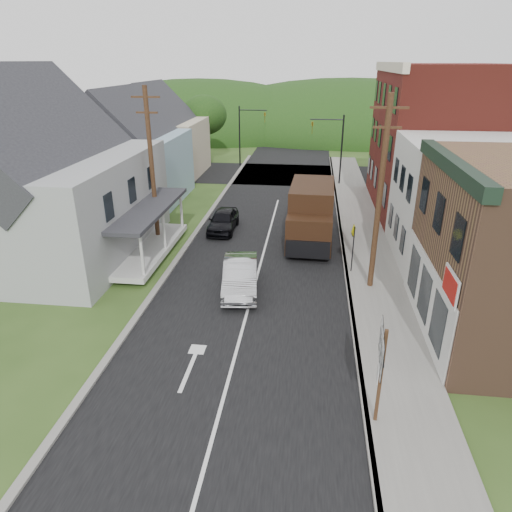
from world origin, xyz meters
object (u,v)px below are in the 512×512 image
(warning_sign, at_px, (353,241))
(dark_sedan, at_px, (223,220))
(delivery_van, at_px, (311,215))
(route_sign_cluster, at_px, (381,363))
(silver_sedan, at_px, (240,276))

(warning_sign, bearing_deg, dark_sedan, 167.06)
(delivery_van, bearing_deg, warning_sign, -60.79)
(delivery_van, height_order, warning_sign, delivery_van)
(route_sign_cluster, distance_m, warning_sign, 10.72)
(dark_sedan, height_order, route_sign_cluster, route_sign_cluster)
(delivery_van, relative_size, warning_sign, 2.43)
(route_sign_cluster, height_order, warning_sign, route_sign_cluster)
(delivery_van, bearing_deg, silver_sedan, -114.04)
(route_sign_cluster, xyz_separation_m, warning_sign, (0.02, 10.72, -0.41))
(silver_sedan, xyz_separation_m, delivery_van, (3.23, 6.69, 1.01))
(dark_sedan, bearing_deg, silver_sedan, -73.47)
(dark_sedan, bearing_deg, delivery_van, -13.97)
(dark_sedan, relative_size, route_sign_cluster, 1.28)
(delivery_van, bearing_deg, dark_sedan, 167.53)
(silver_sedan, bearing_deg, warning_sign, 17.92)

